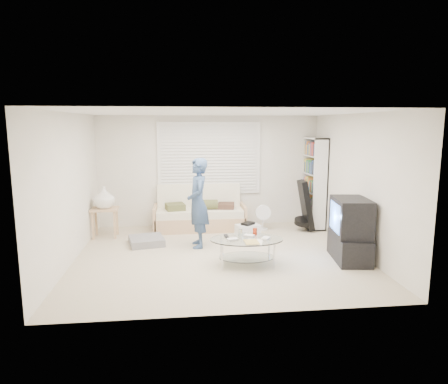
{
  "coord_description": "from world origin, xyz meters",
  "views": [
    {
      "loc": [
        -0.68,
        -6.79,
        2.31
      ],
      "look_at": [
        0.12,
        0.3,
        1.09
      ],
      "focal_mm": 32.0,
      "sensor_mm": 36.0,
      "label": 1
    }
  ],
  "objects": [
    {
      "name": "futon_sofa",
      "position": [
        -0.25,
        1.87,
        0.32
      ],
      "size": [
        2.01,
        0.81,
        0.98
      ],
      "color": "tan",
      "rests_on": "ground"
    },
    {
      "name": "room_shell",
      "position": [
        0.0,
        0.48,
        1.63
      ],
      "size": [
        5.02,
        4.52,
        2.51
      ],
      "color": "silver",
      "rests_on": "ground"
    },
    {
      "name": "window_blinds",
      "position": [
        0.0,
        2.2,
        1.55
      ],
      "size": [
        2.32,
        0.08,
        1.62
      ],
      "color": "silver",
      "rests_on": "ground"
    },
    {
      "name": "guitar_case",
      "position": [
        2.03,
        1.45,
        0.49
      ],
      "size": [
        0.4,
        0.41,
        1.09
      ],
      "color": "black",
      "rests_on": "ground"
    },
    {
      "name": "coffee_table",
      "position": [
        0.41,
        -0.52,
        0.36
      ],
      "size": [
        1.25,
        0.84,
        0.57
      ],
      "color": "silver",
      "rests_on": "ground"
    },
    {
      "name": "floor_fan",
      "position": [
        1.13,
        1.64,
        0.33
      ],
      "size": [
        0.34,
        0.23,
        0.57
      ],
      "color": "white",
      "rests_on": "ground"
    },
    {
      "name": "side_table",
      "position": [
        -2.22,
        1.44,
        0.79
      ],
      "size": [
        0.54,
        0.43,
        1.06
      ],
      "color": "tan",
      "rests_on": "ground"
    },
    {
      "name": "bookshelf",
      "position": [
        2.32,
        1.8,
        1.01
      ],
      "size": [
        0.32,
        0.85,
        2.02
      ],
      "color": "white",
      "rests_on": "ground"
    },
    {
      "name": "storage_bin",
      "position": [
        0.7,
        1.07,
        0.14
      ],
      "size": [
        0.54,
        0.45,
        0.32
      ],
      "color": "white",
      "rests_on": "ground"
    },
    {
      "name": "tv_unit",
      "position": [
        2.2,
        -0.48,
        0.52
      ],
      "size": [
        0.65,
        1.05,
        1.07
      ],
      "color": "black",
      "rests_on": "ground"
    },
    {
      "name": "standing_person",
      "position": [
        -0.34,
        0.58,
        0.85
      ],
      "size": [
        0.44,
        0.64,
        1.69
      ],
      "primitive_type": "imported",
      "rotation": [
        0.0,
        0.0,
        -1.51
      ],
      "color": "#304E6B",
      "rests_on": "ground"
    },
    {
      "name": "grey_floor_pillow",
      "position": [
        -1.34,
        0.82,
        0.07
      ],
      "size": [
        0.75,
        0.75,
        0.14
      ],
      "primitive_type": "cube",
      "rotation": [
        0.0,
        0.0,
        0.22
      ],
      "color": "slate",
      "rests_on": "ground"
    },
    {
      "name": "ground",
      "position": [
        0.0,
        0.0,
        0.0
      ],
      "size": [
        5.0,
        5.0,
        0.0
      ],
      "primitive_type": "plane",
      "color": "#BAAC90",
      "rests_on": "ground"
    }
  ]
}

